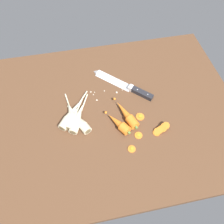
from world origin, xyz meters
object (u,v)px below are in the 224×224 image
object	(u,v)px
whole_carrot_second	(119,124)
chefs_knife	(121,84)
carrot_slice_stack	(161,129)
parsnip_mid_right	(72,114)
whole_carrot	(127,115)
carrot_slice_stray_mid	(132,149)
parsnip_front	(78,119)
parsnip_outer	(81,122)
parsnip_mid_left	(71,115)
carrot_slice_stray_near	(140,117)
carrot_slice_stray_far	(139,135)
parsnip_back	(73,118)

from	to	relation	value
whole_carrot_second	chefs_knife	bearing A→B (deg)	75.50
carrot_slice_stack	parsnip_mid_right	bearing A→B (deg)	158.05
whole_carrot	carrot_slice_stray_mid	xyz separation A→B (cm)	(-1.52, -15.64, -1.74)
parsnip_front	parsnip_outer	world-z (taller)	same
chefs_knife	parsnip_outer	world-z (taller)	parsnip_outer
parsnip_front	carrot_slice_stray_mid	distance (cm)	27.28
parsnip_front	parsnip_mid_left	xyz separation A→B (cm)	(-2.99, 2.60, -0.00)
chefs_knife	carrot_slice_stray_mid	distance (cm)	35.48
carrot_slice_stack	parsnip_mid_left	bearing A→B (deg)	159.27
carrot_slice_stray_mid	chefs_knife	bearing A→B (deg)	84.91
whole_carrot	carrot_slice_stray_mid	world-z (taller)	whole_carrot
carrot_slice_stack	carrot_slice_stray_near	world-z (taller)	carrot_slice_stack
whole_carrot_second	parsnip_outer	bearing A→B (deg)	166.05
carrot_slice_stack	carrot_slice_stray_far	distance (cm)	10.39
carrot_slice_stack	carrot_slice_stray_mid	xyz separation A→B (cm)	(-14.82, -6.15, -0.73)
chefs_knife	whole_carrot	distance (cm)	19.82
whole_carrot_second	parsnip_mid_left	world-z (taller)	whole_carrot_second
parsnip_front	parsnip_mid_right	bearing A→B (deg)	126.03
parsnip_mid_left	carrot_slice_stack	distance (cm)	40.88
whole_carrot_second	parsnip_back	size ratio (longest dim) A/B	0.77
whole_carrot	carrot_slice_stray_mid	distance (cm)	15.81
parsnip_mid_right	carrot_slice_stray_mid	distance (cm)	31.27
chefs_knife	parsnip_outer	size ratio (longest dim) A/B	1.64
whole_carrot_second	carrot_slice_stack	bearing A→B (deg)	-17.76
parsnip_mid_left	carrot_slice_stray_near	world-z (taller)	parsnip_mid_left
parsnip_mid_left	parsnip_outer	size ratio (longest dim) A/B	1.21
carrot_slice_stray_near	carrot_slice_stray_far	bearing A→B (deg)	-109.38
chefs_knife	whole_carrot_second	bearing A→B (deg)	-104.50
whole_carrot_second	carrot_slice_stray_far	world-z (taller)	whole_carrot_second
chefs_knife	parsnip_mid_left	xyz separation A→B (cm)	(-26.55, -14.72, 1.33)
whole_carrot	whole_carrot_second	xyz separation A→B (cm)	(-4.45, -3.81, 0.00)
parsnip_front	parsnip_outer	distance (cm)	2.45
carrot_slice_stack	chefs_knife	bearing A→B (deg)	111.79
carrot_slice_stray_near	carrot_slice_stray_far	size ratio (longest dim) A/B	1.16
whole_carrot_second	carrot_slice_stray_mid	bearing A→B (deg)	-76.09
parsnip_mid_left	whole_carrot_second	bearing A→B (deg)	-23.21
chefs_knife	parsnip_back	bearing A→B (deg)	-147.37
parsnip_mid_right	parsnip_outer	bearing A→B (deg)	-56.46
chefs_knife	carrot_slice_stray_mid	bearing A→B (deg)	-95.09
parsnip_front	parsnip_outer	xyz separation A→B (cm)	(1.20, -2.14, 0.00)
carrot_slice_stray_far	parsnip_outer	bearing A→B (deg)	156.48
parsnip_front	carrot_slice_stack	distance (cm)	37.19
parsnip_mid_right	carrot_slice_stray_far	distance (cm)	31.54
carrot_slice_stray_near	carrot_slice_stray_mid	size ratio (longest dim) A/B	1.19
whole_carrot_second	parsnip_outer	world-z (taller)	whole_carrot_second
whole_carrot_second	carrot_slice_stray_far	xyz separation A→B (cm)	(7.40, -6.26, -1.74)
parsnip_front	whole_carrot	bearing A→B (deg)	-6.18
parsnip_mid_right	parsnip_outer	size ratio (longest dim) A/B	1.12
whole_carrot	parsnip_front	size ratio (longest dim) A/B	0.88
whole_carrot	carrot_slice_stray_near	distance (cm)	6.46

